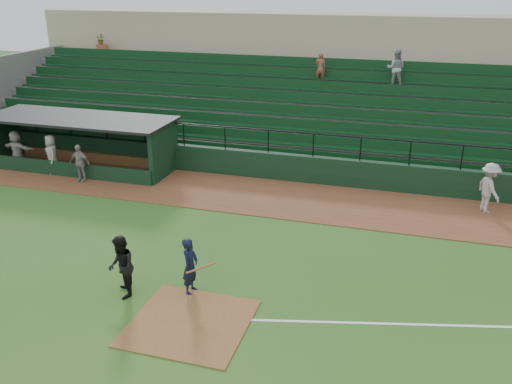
# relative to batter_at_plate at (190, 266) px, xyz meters

# --- Properties ---
(ground) EXTENTS (90.00, 90.00, 0.00)m
(ground) POSITION_rel_batter_at_plate_xyz_m (0.55, -0.41, -0.84)
(ground) COLOR #2D571C
(ground) RESTS_ON ground
(warning_track) EXTENTS (40.00, 4.00, 0.03)m
(warning_track) POSITION_rel_batter_at_plate_xyz_m (0.55, 7.59, -0.83)
(warning_track) COLOR brown
(warning_track) RESTS_ON ground
(home_plate_dirt) EXTENTS (3.00, 3.00, 0.03)m
(home_plate_dirt) POSITION_rel_batter_at_plate_xyz_m (0.55, -1.41, -0.83)
(home_plate_dirt) COLOR brown
(home_plate_dirt) RESTS_ON ground
(foul_line) EXTENTS (17.49, 4.44, 0.01)m
(foul_line) POSITION_rel_batter_at_plate_xyz_m (8.55, 0.79, -0.84)
(foul_line) COLOR white
(foul_line) RESTS_ON ground
(stadium_structure) EXTENTS (38.00, 13.08, 6.40)m
(stadium_structure) POSITION_rel_batter_at_plate_xyz_m (0.55, 16.05, 1.46)
(stadium_structure) COLOR black
(stadium_structure) RESTS_ON ground
(dugout) EXTENTS (8.90, 3.20, 2.42)m
(dugout) POSITION_rel_batter_at_plate_xyz_m (-9.20, 9.15, 0.49)
(dugout) COLOR black
(dugout) RESTS_ON ground
(batter_at_plate) EXTENTS (1.00, 0.68, 1.68)m
(batter_at_plate) POSITION_rel_batter_at_plate_xyz_m (0.00, 0.00, 0.00)
(batter_at_plate) COLOR black
(batter_at_plate) RESTS_ON ground
(umpire) EXTENTS (1.05, 1.11, 1.82)m
(umpire) POSITION_rel_batter_at_plate_xyz_m (-1.76, -0.71, 0.07)
(umpire) COLOR black
(umpire) RESTS_ON ground
(runner) EXTENTS (1.19, 1.43, 1.93)m
(runner) POSITION_rel_batter_at_plate_xyz_m (8.55, 8.50, 0.15)
(runner) COLOR #ADA7A2
(runner) RESTS_ON warning_track
(dugout_player_a) EXTENTS (0.98, 0.42, 1.67)m
(dugout_player_a) POSITION_rel_batter_at_plate_xyz_m (-8.17, 6.98, 0.02)
(dugout_player_a) COLOR gray
(dugout_player_a) RESTS_ON warning_track
(dugout_player_b) EXTENTS (1.02, 1.02, 1.79)m
(dugout_player_b) POSITION_rel_batter_at_plate_xyz_m (-9.99, 7.58, 0.08)
(dugout_player_b) COLOR #ABA5A0
(dugout_player_b) RESTS_ON warning_track
(dugout_player_c) EXTENTS (1.73, 0.71, 1.82)m
(dugout_player_c) POSITION_rel_batter_at_plate_xyz_m (-11.95, 7.68, 0.10)
(dugout_player_c) COLOR #A39D98
(dugout_player_c) RESTS_ON warning_track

